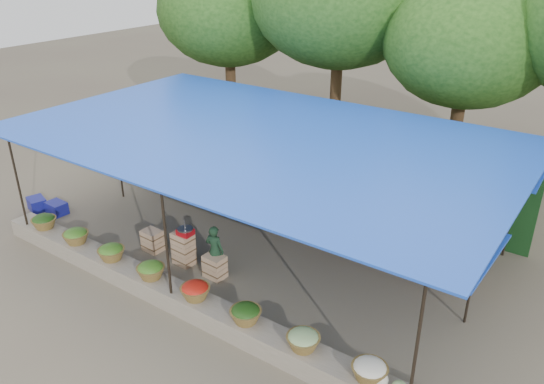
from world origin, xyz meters
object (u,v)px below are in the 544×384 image
Objects in this scene: weighing_scale at (185,231)px; vendor_seated at (215,251)px; blue_crate_front at (37,204)px; blue_crate_back at (57,208)px; crate_counter at (183,251)px.

vendor_seated reaches higher than weighing_scale.
weighing_scale is 0.66× the size of blue_crate_front.
vendor_seated reaches higher than blue_crate_front.
vendor_seated reaches higher than blue_crate_back.
blue_crate_front is 1.03× the size of blue_crate_back.
vendor_seated is (0.75, 0.09, -0.27)m from weighing_scale.
weighing_scale is 4.61m from blue_crate_back.
crate_counter is 4.40× the size of blue_crate_back.
vendor_seated is at bearing 5.50° from blue_crate_back.
blue_crate_front reaches higher than blue_crate_back.
weighing_scale is 0.31× the size of vendor_seated.
crate_counter reaches higher than blue_crate_front.
weighing_scale reaches higher than blue_crate_back.
weighing_scale is (0.13, 0.00, 0.55)m from crate_counter.
vendor_seated is 5.33m from blue_crate_back.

